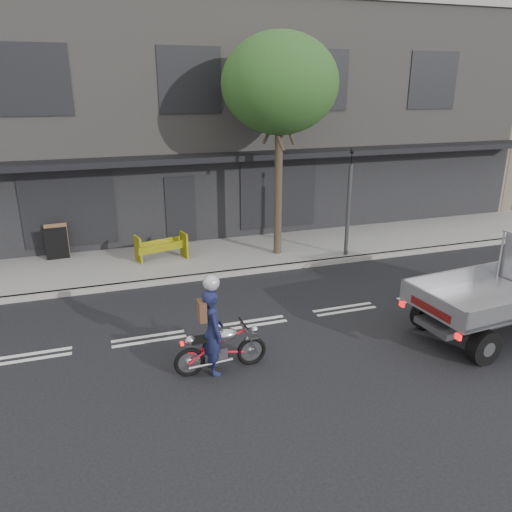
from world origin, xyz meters
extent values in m
plane|color=black|center=(0.00, 0.00, 0.00)|extent=(80.00, 80.00, 0.00)
cube|color=gray|center=(0.00, 4.70, 0.07)|extent=(32.00, 3.20, 0.15)
cube|color=gray|center=(0.00, 3.10, 0.07)|extent=(32.00, 0.20, 0.15)
cube|color=slate|center=(0.00, 11.30, 4.00)|extent=(26.00, 10.00, 8.00)
cylinder|color=#382B21|center=(2.20, 4.20, 2.00)|extent=(0.24, 0.24, 4.00)
ellipsoid|color=#1F451A|center=(2.20, 4.20, 5.30)|extent=(3.40, 3.40, 2.89)
cylinder|color=#2D2D30|center=(4.20, 3.35, 1.50)|extent=(0.12, 0.12, 3.00)
imported|color=black|center=(4.20, 3.35, 3.25)|extent=(0.08, 0.10, 0.50)
torus|color=black|center=(-1.83, -1.71, 0.29)|extent=(0.61, 0.10, 0.61)
torus|color=black|center=(-0.57, -1.68, 0.29)|extent=(0.61, 0.10, 0.61)
cube|color=#2D2D30|center=(-1.25, -1.69, 0.38)|extent=(0.31, 0.22, 0.25)
ellipsoid|color=#AAABAF|center=(-1.10, -1.69, 0.75)|extent=(0.50, 0.29, 0.25)
cube|color=black|center=(-1.54, -1.70, 0.73)|extent=(0.49, 0.22, 0.08)
cylinder|color=black|center=(-0.74, -1.68, 0.92)|extent=(0.05, 0.54, 0.03)
imported|color=#171C40|center=(-1.35, -1.69, 0.86)|extent=(0.43, 0.64, 1.72)
cylinder|color=black|center=(3.82, -3.11, 0.36)|extent=(0.75, 0.34, 0.73)
cylinder|color=black|center=(3.66, -1.49, 0.36)|extent=(0.75, 0.34, 0.73)
cube|color=#2D2D30|center=(5.27, -2.15, 0.53)|extent=(4.47, 1.37, 0.13)
cube|color=#B6B6BB|center=(4.46, -2.23, 0.88)|extent=(3.03, 2.13, 0.10)
camera|label=1|loc=(-3.24, -9.99, 5.32)|focal=35.00mm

